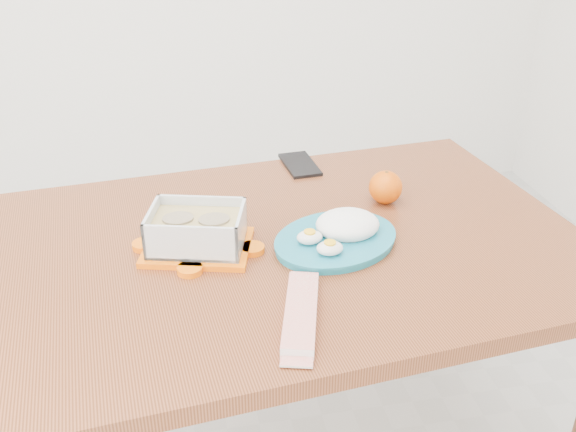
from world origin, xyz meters
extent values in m
cube|color=brown|center=(0.15, 0.00, 0.73)|extent=(1.39, 1.00, 0.04)
cylinder|color=brown|center=(-0.48, 0.31, 0.35)|extent=(0.06, 0.06, 0.71)
cylinder|color=brown|center=(0.69, 0.44, 0.35)|extent=(0.06, 0.06, 0.71)
cube|color=#FF6A07|center=(-0.05, 0.00, 0.76)|extent=(0.26, 0.22, 0.01)
cube|color=silver|center=(-0.05, 0.00, 0.80)|extent=(0.23, 0.19, 0.08)
cube|color=tan|center=(-0.05, 0.00, 0.80)|extent=(0.21, 0.17, 0.05)
cylinder|color=#8D765C|center=(-0.09, 0.01, 0.82)|extent=(0.08, 0.08, 0.02)
cylinder|color=#8D765C|center=(-0.01, -0.01, 0.82)|extent=(0.08, 0.08, 0.02)
sphere|color=orange|center=(0.42, 0.14, 0.79)|extent=(0.08, 0.08, 0.08)
cylinder|color=#19758B|center=(0.25, -0.04, 0.76)|extent=(0.38, 0.38, 0.02)
ellipsoid|color=white|center=(0.28, -0.01, 0.80)|extent=(0.18, 0.17, 0.06)
ellipsoid|color=silver|center=(0.19, -0.05, 0.78)|extent=(0.07, 0.06, 0.03)
ellipsoid|color=silver|center=(0.22, -0.10, 0.78)|extent=(0.07, 0.06, 0.03)
cube|color=red|center=(0.12, -0.28, 0.76)|extent=(0.12, 0.24, 0.02)
cube|color=black|center=(0.26, 0.39, 0.75)|extent=(0.09, 0.17, 0.01)
camera|label=1|loc=(-0.08, -1.20, 1.47)|focal=40.00mm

